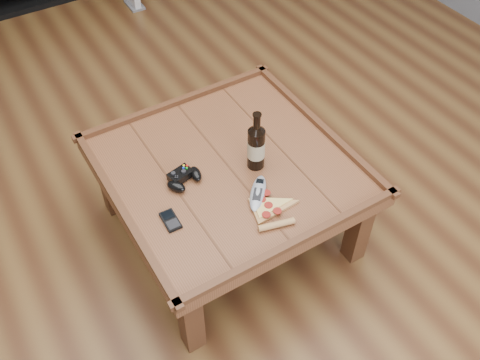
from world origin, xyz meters
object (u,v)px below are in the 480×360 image
pizza_slice (270,209)px  smartphone (171,220)px  coffee_table (228,175)px  remote_control (258,193)px  beer_bottle (256,146)px  game_controller (184,178)px

pizza_slice → smartphone: 0.39m
coffee_table → smartphone: bearing=-157.0°
pizza_slice → remote_control: (0.00, 0.09, 0.01)m
coffee_table → pizza_slice: (0.01, -0.30, 0.07)m
coffee_table → beer_bottle: (0.10, -0.06, 0.17)m
game_controller → smartphone: size_ratio=1.62×
beer_bottle → remote_control: beer_bottle is taller
smartphone → remote_control: 0.37m
pizza_slice → coffee_table: bearing=107.2°
game_controller → pizza_slice: (0.22, -0.32, -0.01)m
coffee_table → beer_bottle: beer_bottle is taller
coffee_table → smartphone: coffee_table is taller
pizza_slice → remote_control: size_ratio=1.55×
coffee_table → beer_bottle: size_ratio=3.64×
beer_bottle → smartphone: (-0.45, -0.09, -0.11)m
coffee_table → game_controller: bearing=175.8°
game_controller → pizza_slice: bearing=-68.0°
beer_bottle → remote_control: (-0.08, -0.15, -0.10)m
smartphone → pizza_slice: bearing=-21.2°
smartphone → game_controller: bearing=51.1°
coffee_table → smartphone: 0.38m
pizza_slice → beer_bottle: bearing=84.5°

